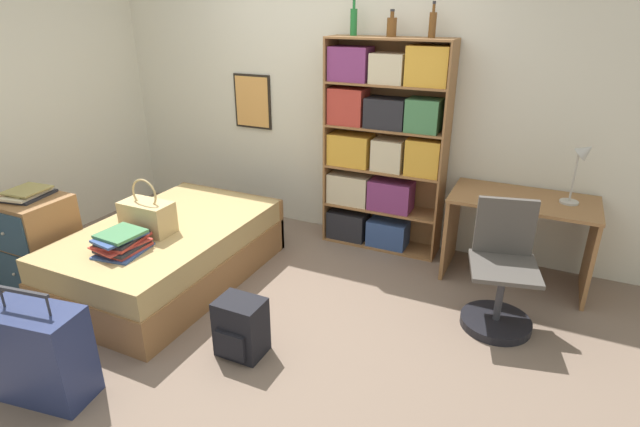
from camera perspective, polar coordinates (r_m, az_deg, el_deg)
The scene contains 18 objects.
ground_plane at distance 3.95m, azimuth -8.24°, elevation -9.70°, with size 14.00×14.00×0.00m, color #756051.
wall_back at distance 4.77m, azimuth 1.27°, elevation 13.07°, with size 10.00×0.09×2.60m.
wall_left at distance 5.12m, azimuth -32.03°, elevation 10.34°, with size 0.06×10.00×2.60m.
bed at distance 4.26m, azimuth -16.69°, elevation -4.26°, with size 1.13×1.80×0.48m.
handbag at distance 4.04m, azimuth -19.12°, elevation -0.29°, with size 0.40×0.22×0.43m.
book_stack_on_bed at distance 3.81m, azimuth -21.67°, elevation -3.05°, with size 0.34×0.40×0.14m.
suitcase at distance 3.33m, azimuth -29.45°, elevation -13.76°, with size 0.60×0.36×0.70m.
dresser at distance 4.57m, azimuth -29.60°, elevation -2.81°, with size 0.51×0.49×0.73m.
magazine_pile_on_dresser at distance 4.47m, azimuth -30.46°, elevation 2.01°, with size 0.32×0.38×0.07m.
bookcase at distance 4.46m, azimuth 6.98°, elevation 7.67°, with size 1.07×0.31×1.86m.
bottle_green at distance 4.45m, azimuth 3.87°, elevation 21.10°, with size 0.06×0.06×0.30m.
bottle_brown at distance 4.32m, azimuth 8.20°, elevation 20.42°, with size 0.08×0.08×0.21m.
bottle_clear at distance 4.25m, azimuth 12.74°, elevation 20.39°, with size 0.06×0.06×0.27m.
desk at distance 4.27m, azimuth 21.87°, elevation -1.15°, with size 1.10×0.60×0.72m.
desk_lamp at distance 4.13m, azimuth 27.79°, elevation 5.32°, with size 0.19×0.14×0.49m.
desk_chair at distance 3.73m, azimuth 19.84°, elevation -7.97°, with size 0.53×0.53×0.89m.
backpack at distance 3.32m, azimuth -9.04°, elevation -12.76°, with size 0.30×0.26×0.39m.
waste_bin at distance 4.37m, azimuth 19.87°, elevation -5.58°, with size 0.20×0.20×0.26m.
Camera 1 is at (1.91, -2.74, 2.11)m, focal length 28.00 mm.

